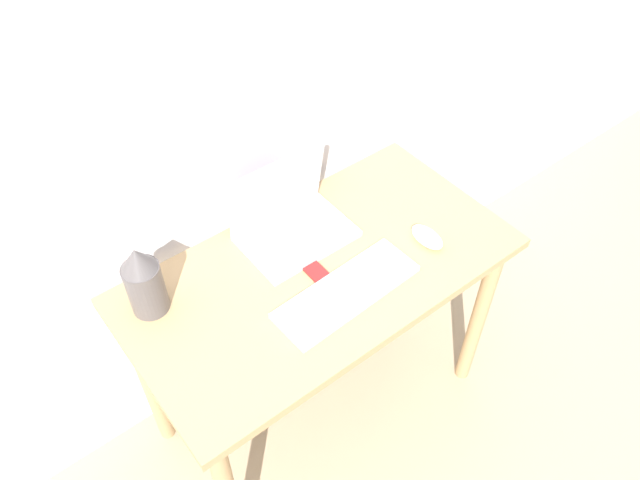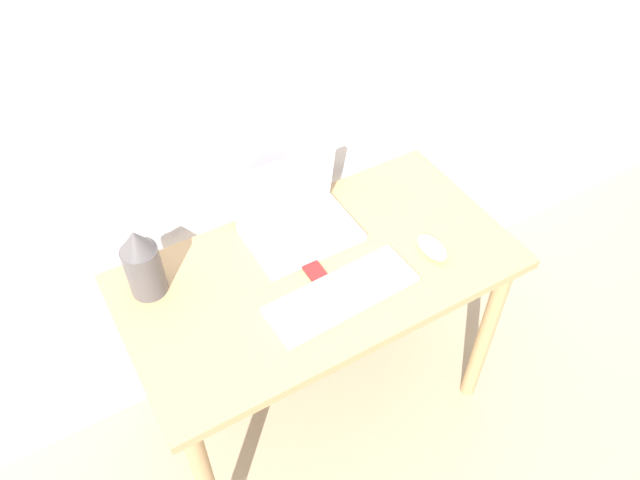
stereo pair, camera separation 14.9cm
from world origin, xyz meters
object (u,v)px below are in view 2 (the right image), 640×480
object	(u,v)px
vase	(142,263)
mp3_player	(314,271)
laptop	(296,217)
keyboard	(340,294)
mouse	(432,247)

from	to	relation	value
vase	mp3_player	world-z (taller)	vase
laptop	vase	size ratio (longest dim) A/B	1.41
laptop	keyboard	distance (m)	0.28
mouse	keyboard	bearing A→B (deg)	-178.80
laptop	keyboard	bearing A→B (deg)	-94.51
laptop	mouse	xyz separation A→B (m)	(0.28, -0.27, -0.03)
keyboard	mp3_player	bearing A→B (deg)	98.07
keyboard	mp3_player	distance (m)	0.11
keyboard	mouse	size ratio (longest dim) A/B	3.77
vase	mp3_player	size ratio (longest dim) A/B	3.24
vase	keyboard	bearing A→B (deg)	-33.36
laptop	vase	xyz separation A→B (m)	(-0.44, 0.00, 0.05)
mouse	laptop	bearing A→B (deg)	136.43
keyboard	vase	world-z (taller)	vase
vase	mp3_player	distance (m)	0.45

